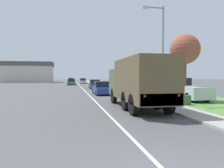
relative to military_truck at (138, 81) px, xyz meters
The scene contains 15 objects.
ground_plane 30.20m from the military_truck, 94.35° to the left, with size 180.00×180.00×0.00m, color #4C4C4F.
lane_centre_stripe 30.20m from the military_truck, 94.35° to the left, with size 0.12×120.00×0.00m.
sidewalk_right 30.19m from the military_truck, 85.79° to the left, with size 1.80×120.00×0.12m.
grass_strip_right 30.83m from the military_truck, 77.60° to the left, with size 7.00×120.00×0.02m.
military_truck is the anchor object (origin of this frame).
car_nearest_ahead 11.38m from the military_truck, 93.80° to the left, with size 1.79×4.90×1.49m.
car_second_ahead 22.74m from the military_truck, 90.68° to the left, with size 1.74×4.44×1.51m.
car_third_ahead 38.52m from the military_truck, 96.02° to the left, with size 1.90×4.67×1.44m.
car_fourth_ahead 47.46m from the military_truck, 90.99° to the left, with size 1.73×3.99×1.48m.
car_farthest_ahead 63.44m from the military_truck, 93.66° to the left, with size 1.71×4.60×1.46m.
pickup_truck 7.28m from the military_truck, 38.04° to the left, with size 1.91×5.73×1.90m.
lamp_post 3.85m from the military_truck, 37.38° to the left, with size 1.69×0.24×7.13m.
tree_mid_right 6.87m from the military_truck, 34.07° to the left, with size 2.53×2.53×5.62m.
utility_box 4.24m from the military_truck, 12.83° to the left, with size 0.55×0.45×0.70m.
building_distant 65.95m from the military_truck, 106.43° to the left, with size 17.55×9.07×6.72m.
Camera 1 is at (-2.03, -3.59, 2.10)m, focal length 35.00 mm.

